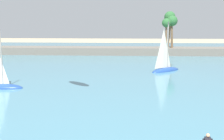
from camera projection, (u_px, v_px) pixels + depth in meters
name	position (u px, v px, depth m)	size (l,w,h in m)	color
sea	(124.00, 58.00, 61.59)	(220.00, 92.55, 0.06)	teal
palm_headland	(87.00, 37.00, 67.62)	(115.59, 6.98, 13.70)	slate
sailboat_near_shore	(165.00, 66.00, 44.31)	(5.54, 5.04, 8.37)	#234793
sailboat_mid_bay	(0.00, 82.00, 32.81)	(5.20, 1.62, 7.51)	#234793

